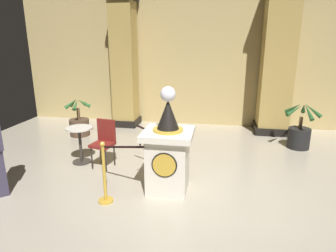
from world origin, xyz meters
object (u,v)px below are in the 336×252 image
stanchion_near (168,148)px  potted_palm_right (299,134)px  cafe_chair_red (104,139)px  stanchion_far (105,181)px  cafe_table (80,140)px  pedestal_clock (168,152)px  potted_palm_left (79,124)px

stanchion_near → potted_palm_right: size_ratio=0.95×
stanchion_near → cafe_chair_red: stanchion_near is taller
stanchion_near → cafe_chair_red: size_ratio=1.11×
stanchion_far → cafe_table: 1.79m
stanchion_near → cafe_table: (-1.82, -0.19, 0.11)m
pedestal_clock → stanchion_far: (-0.90, -0.58, -0.32)m
stanchion_far → potted_palm_right: size_ratio=0.89×
stanchion_near → potted_palm_right: (2.88, 1.54, -0.03)m
potted_palm_right → cafe_chair_red: (-4.14, -1.81, 0.22)m
potted_palm_right → cafe_chair_red: potted_palm_right is taller
stanchion_far → potted_palm_right: (3.61, 3.14, 0.00)m
pedestal_clock → cafe_table: pedestal_clock is taller
stanchion_far → potted_palm_right: bearing=41.1°
stanchion_far → cafe_chair_red: (-0.53, 1.34, 0.22)m
stanchion_far → stanchion_near: bearing=65.6°
potted_palm_left → cafe_chair_red: size_ratio=1.08×
stanchion_far → potted_palm_right: 4.79m
potted_palm_left → pedestal_clock: bearing=-41.7°
potted_palm_right → cafe_chair_red: size_ratio=1.17×
potted_palm_right → stanchion_far: bearing=-138.9°
cafe_table → cafe_chair_red: bearing=-7.6°
potted_palm_left → potted_palm_right: 5.58m
stanchion_far → potted_palm_left: potted_palm_left is taller
potted_palm_left → cafe_table: bearing=-62.9°
potted_palm_left → cafe_table: (0.88, -1.73, 0.17)m
stanchion_near → cafe_chair_red: bearing=-168.2°
potted_palm_left → cafe_chair_red: 2.33m
cafe_table → potted_palm_left: bearing=117.1°
pedestal_clock → potted_palm_right: 3.74m
pedestal_clock → cafe_chair_red: pedestal_clock is taller
cafe_chair_red → cafe_table: bearing=172.4°
stanchion_near → potted_palm_left: size_ratio=1.03×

